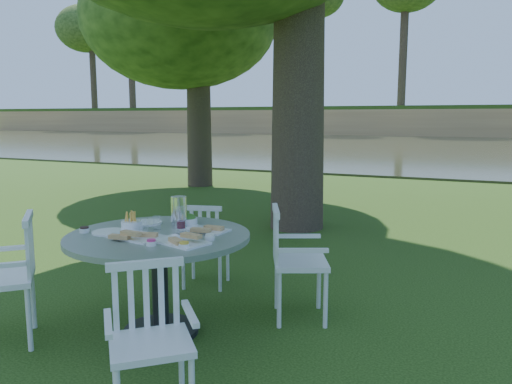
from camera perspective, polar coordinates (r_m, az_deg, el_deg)
ground at (r=5.17m, az=-0.93°, el=-9.67°), size 140.00×140.00×0.00m
table at (r=3.78m, az=-11.02°, el=-7.00°), size 1.35×1.35×0.77m
chair_ne at (r=4.02m, az=3.81°, el=-7.12°), size 0.58×0.59×0.90m
chair_nw at (r=4.75m, az=-6.04°, el=-5.38°), size 0.49×0.47×0.81m
chair_sw at (r=4.00m, az=-25.89°, el=-7.90°), size 0.64×0.64×0.92m
chair_se at (r=2.85m, az=-12.14°, el=-14.91°), size 0.58×0.58×0.84m
tableware at (r=3.83m, az=-10.44°, el=-3.67°), size 1.08×0.76×0.24m
river at (r=27.56m, az=19.99°, el=4.73°), size 100.00×28.00×0.12m
far_bank at (r=45.94m, az=22.67°, el=15.01°), size 100.00×18.00×15.20m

